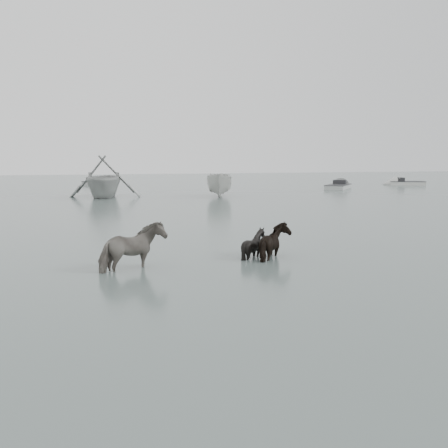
% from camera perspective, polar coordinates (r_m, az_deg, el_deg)
% --- Properties ---
extents(ground, '(140.00, 140.00, 0.00)m').
position_cam_1_polar(ground, '(13.23, 5.98, -4.42)').
color(ground, '#4A5855').
rests_on(ground, ground).
extents(pony_pinto, '(1.84, 1.47, 1.42)m').
position_cam_1_polar(pony_pinto, '(12.45, -10.47, -1.95)').
color(pony_pinto, black).
rests_on(pony_pinto, ground).
extents(pony_dark, '(1.31, 1.46, 1.28)m').
position_cam_1_polar(pony_dark, '(13.75, 6.01, -1.25)').
color(pony_dark, black).
rests_on(pony_dark, ground).
extents(pony_black, '(1.00, 0.89, 1.09)m').
position_cam_1_polar(pony_black, '(13.86, 3.40, -1.54)').
color(pony_black, black).
rests_on(pony_black, ground).
extents(rowboat_trail, '(5.94, 6.56, 3.01)m').
position_cam_1_polar(rowboat_trail, '(35.27, -13.54, 5.42)').
color(rowboat_trail, '#B0B3B0').
rests_on(rowboat_trail, ground).
extents(boat_small, '(3.07, 5.03, 1.82)m').
position_cam_1_polar(boat_small, '(34.87, -0.47, 4.63)').
color(boat_small, '#B9BAB5').
rests_on(boat_small, ground).
extents(skiff_port, '(4.75, 5.26, 0.75)m').
position_cam_1_polar(skiff_port, '(44.74, 12.92, 4.42)').
color(skiff_port, '#ABAEAB').
rests_on(skiff_port, ground).
extents(skiff_mid, '(3.19, 6.04, 0.75)m').
position_cam_1_polar(skiff_mid, '(49.92, -14.41, 4.69)').
color(skiff_mid, '#A2A4A2').
rests_on(skiff_mid, ground).
extents(skiff_star, '(4.88, 3.15, 0.75)m').
position_cam_1_polar(skiff_star, '(52.72, 20.14, 4.61)').
color(skiff_star, silver).
rests_on(skiff_star, ground).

